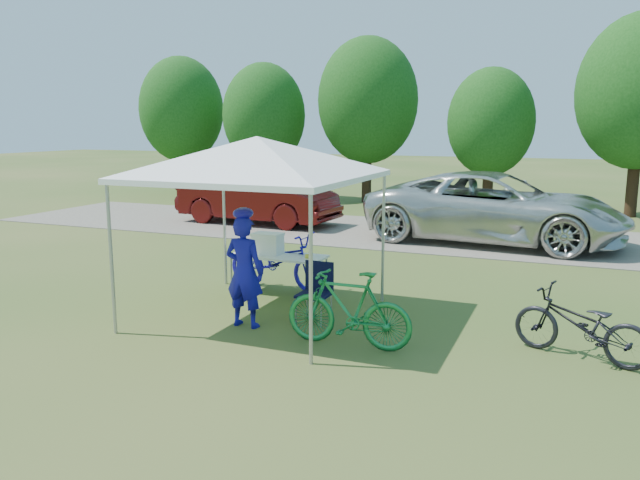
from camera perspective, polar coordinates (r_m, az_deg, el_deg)
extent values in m
plane|color=#2D5119|center=(9.70, -5.50, -6.90)|extent=(100.00, 100.00, 0.00)
cube|color=gray|center=(16.99, 7.20, 0.65)|extent=(24.00, 5.00, 0.02)
cylinder|color=#A5A5AA|center=(9.07, -18.54, -1.78)|extent=(0.05, 0.05, 2.10)
cylinder|color=#A5A5AA|center=(7.49, -0.84, -3.76)|extent=(0.05, 0.05, 2.10)
cylinder|color=#A5A5AA|center=(11.46, -8.72, 1.12)|extent=(0.05, 0.05, 2.10)
cylinder|color=#A5A5AA|center=(10.25, 5.80, 0.08)|extent=(0.05, 0.05, 2.10)
cube|color=white|center=(9.29, -5.73, 5.79)|extent=(3.15, 3.15, 0.08)
pyramid|color=white|center=(9.26, -5.80, 9.43)|extent=(4.53, 4.53, 0.55)
cylinder|color=#382314|center=(27.04, -12.34, 6.13)|extent=(0.36, 0.36, 1.89)
ellipsoid|color=#144711|center=(26.98, -12.56, 11.57)|extent=(3.46, 3.46, 4.32)
cylinder|color=#382314|center=(24.73, -5.05, 5.78)|extent=(0.36, 0.36, 1.75)
ellipsoid|color=#144711|center=(24.65, -5.14, 11.29)|extent=(3.20, 3.20, 4.00)
cylinder|color=#382314|center=(23.72, 4.28, 5.93)|extent=(0.36, 0.36, 2.03)
ellipsoid|color=#144711|center=(23.66, 4.38, 12.60)|extent=(3.71, 3.71, 4.64)
cylinder|color=#382314|center=(22.55, 15.08, 4.83)|extent=(0.36, 0.36, 1.61)
ellipsoid|color=#144711|center=(22.45, 15.35, 10.38)|extent=(2.94, 2.94, 3.68)
cylinder|color=#382314|center=(22.10, 26.67, 4.61)|extent=(0.36, 0.36, 2.10)
cube|color=white|center=(10.80, -3.81, -1.46)|extent=(1.65, 0.69, 0.04)
cylinder|color=#A5A5AA|center=(10.99, -8.12, -3.15)|extent=(0.04, 0.04, 0.64)
cylinder|color=#A5A5AA|center=(10.31, -0.62, -3.96)|extent=(0.04, 0.04, 0.64)
cylinder|color=#A5A5AA|center=(11.49, -6.64, -2.52)|extent=(0.04, 0.04, 0.64)
cylinder|color=#A5A5AA|center=(10.83, 0.60, -3.24)|extent=(0.04, 0.04, 0.64)
cube|color=black|center=(9.24, -0.57, -5.04)|extent=(0.45, 0.45, 0.04)
cube|color=black|center=(9.38, -0.05, -3.30)|extent=(0.45, 0.04, 0.45)
cylinder|color=#A5A5AA|center=(9.20, -2.21, -6.53)|extent=(0.02, 0.02, 0.40)
cylinder|color=#A5A5AA|center=(9.05, 0.10, -6.82)|extent=(0.02, 0.02, 0.40)
cylinder|color=#A5A5AA|center=(9.55, -1.21, -5.89)|extent=(0.02, 0.02, 0.40)
cylinder|color=#A5A5AA|center=(9.41, 1.03, -6.15)|extent=(0.02, 0.02, 0.40)
cube|color=white|center=(10.86, -4.81, -0.43)|extent=(0.49, 0.33, 0.33)
cube|color=white|center=(10.83, -4.82, 0.52)|extent=(0.51, 0.35, 0.04)
cylinder|color=gold|center=(10.52, -1.17, -1.49)|extent=(0.08, 0.08, 0.06)
imported|color=#141294|center=(9.03, -6.92, -2.90)|extent=(0.60, 0.41, 1.63)
imported|color=#1F15C0|center=(11.11, -3.79, -1.87)|extent=(2.01, 0.82, 1.03)
imported|color=#1B7D3C|center=(8.23, 2.62, -6.30)|extent=(1.73, 0.51, 1.03)
imported|color=black|center=(8.46, 22.73, -7.17)|extent=(1.79, 1.10, 0.89)
imported|color=silver|center=(15.95, 15.72, 2.88)|extent=(6.48, 3.45, 1.73)
imported|color=#480D0C|center=(18.46, -5.73, 3.99)|extent=(4.93, 1.99, 1.59)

